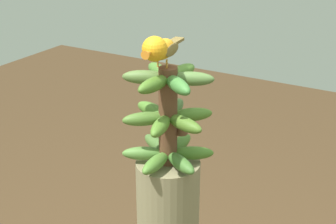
{
  "coord_description": "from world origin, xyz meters",
  "views": [
    {
      "loc": [
        0.63,
        -1.09,
        1.84
      ],
      "look_at": [
        0.0,
        0.0,
        1.31
      ],
      "focal_mm": 53.67,
      "sensor_mm": 36.0,
      "label": 1
    }
  ],
  "objects": [
    {
      "name": "banana_bunch",
      "position": [
        0.0,
        0.0,
        1.29
      ],
      "size": [
        0.25,
        0.26,
        0.28
      ],
      "color": "brown",
      "rests_on": "banana_tree"
    },
    {
      "name": "perched_bird",
      "position": [
        -0.01,
        -0.03,
        1.49
      ],
      "size": [
        0.07,
        0.22,
        0.1
      ],
      "color": "#C68933",
      "rests_on": "banana_bunch"
    }
  ]
}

